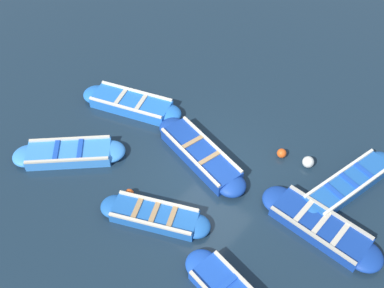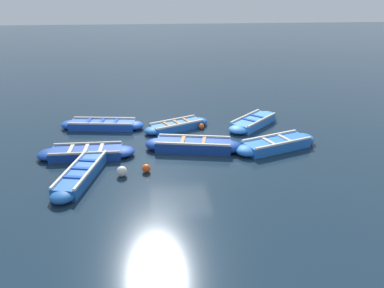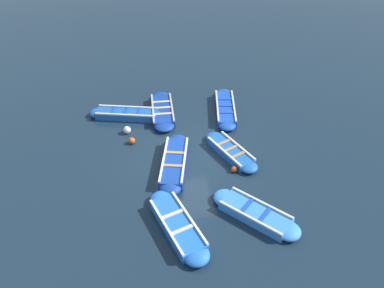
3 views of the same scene
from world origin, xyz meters
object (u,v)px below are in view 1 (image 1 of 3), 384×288
(boat_stern_in, at_px, (348,185))
(buoy_white_drifting, at_px, (129,193))
(boat_outer_right, at_px, (69,154))
(boat_mid_row, at_px, (131,104))
(boat_outer_left, at_px, (200,155))
(buoy_orange_near, at_px, (308,162))
(boat_drifting, at_px, (320,227))
(buoy_yellow_far, at_px, (282,153))
(boat_broadside, at_px, (155,216))

(boat_stern_in, distance_m, buoy_white_drifting, 6.28)
(boat_stern_in, distance_m, boat_outer_right, 8.33)
(boat_mid_row, relative_size, buoy_white_drifting, 14.52)
(boat_stern_in, xyz_separation_m, buoy_white_drifting, (-4.30, 4.57, -0.05))
(boat_outer_left, relative_size, boat_mid_row, 1.05)
(boat_outer_right, distance_m, buoy_orange_near, 7.26)
(boat_drifting, bearing_deg, buoy_white_drifting, 118.68)
(boat_stern_in, distance_m, buoy_yellow_far, 2.13)
(boat_broadside, bearing_deg, boat_outer_left, 10.48)
(boat_outer_right, bearing_deg, boat_outer_left, -50.14)
(boat_drifting, relative_size, boat_mid_row, 0.97)
(boat_outer_right, distance_m, boat_mid_row, 2.79)
(boat_stern_in, xyz_separation_m, buoy_orange_near, (-0.00, 1.31, -0.00))
(boat_broadside, relative_size, boat_mid_row, 0.86)
(boat_drifting, distance_m, boat_mid_row, 7.27)
(buoy_white_drifting, bearing_deg, boat_mid_row, 45.09)
(boat_mid_row, bearing_deg, buoy_yellow_far, -73.49)
(boat_stern_in, bearing_deg, boat_outer_right, 122.64)
(boat_outer_right, distance_m, buoy_yellow_far, 6.51)
(boat_drifting, distance_m, buoy_orange_near, 2.24)
(boat_broadside, relative_size, buoy_orange_near, 8.92)
(boat_drifting, xyz_separation_m, boat_outer_left, (-0.17, 4.03, 0.04))
(buoy_orange_near, bearing_deg, boat_outer_right, 128.20)
(boat_outer_left, xyz_separation_m, boat_mid_row, (0.21, 3.24, -0.01))
(buoy_orange_near, xyz_separation_m, buoy_yellow_far, (-0.20, 0.81, -0.03))
(boat_stern_in, bearing_deg, buoy_white_drifting, 133.26)
(boat_drifting, distance_m, buoy_yellow_far, 2.70)
(boat_broadside, xyz_separation_m, buoy_white_drifting, (0.09, 1.10, -0.03))
(boat_outer_right, height_order, boat_outer_left, boat_outer_left)
(boat_outer_right, xyz_separation_m, boat_outer_left, (2.57, -3.08, 0.03))
(boat_outer_right, bearing_deg, buoy_orange_near, -51.80)
(boat_drifting, height_order, buoy_yellow_far, boat_drifting)
(boat_outer_left, bearing_deg, boat_outer_right, 129.86)
(boat_outer_right, xyz_separation_m, boat_mid_row, (2.79, 0.16, 0.02))
(buoy_yellow_far, bearing_deg, boat_outer_right, 131.18)
(boat_drifting, xyz_separation_m, boat_stern_in, (1.75, 0.10, 0.01))
(boat_drifting, height_order, boat_outer_left, boat_outer_left)
(boat_drifting, relative_size, buoy_white_drifting, 14.10)
(boat_mid_row, bearing_deg, buoy_white_drifting, -134.91)
(boat_mid_row, xyz_separation_m, buoy_orange_near, (1.70, -5.87, -0.01))
(boat_stern_in, relative_size, buoy_orange_near, 10.69)
(boat_outer_right, height_order, boat_mid_row, boat_mid_row)
(boat_broadside, height_order, boat_mid_row, boat_mid_row)
(boat_broadside, distance_m, buoy_white_drifting, 1.10)
(boat_outer_left, distance_m, buoy_white_drifting, 2.47)
(boat_mid_row, bearing_deg, boat_broadside, -126.03)
(boat_broadside, bearing_deg, boat_mid_row, 53.97)
(boat_broadside, bearing_deg, buoy_white_drifting, 85.05)
(boat_stern_in, xyz_separation_m, boat_broadside, (-4.40, 3.48, -0.02))
(boat_drifting, relative_size, buoy_orange_near, 10.09)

